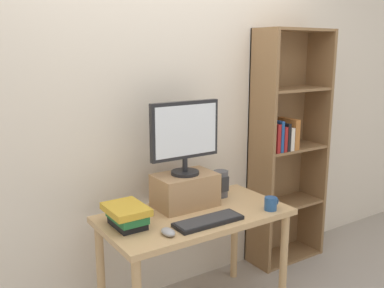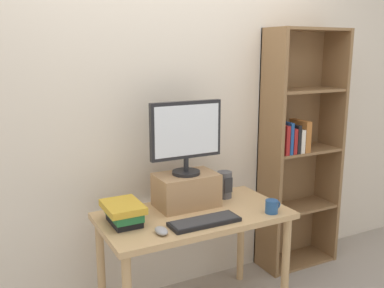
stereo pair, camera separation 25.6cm
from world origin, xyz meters
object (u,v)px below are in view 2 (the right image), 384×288
(computer_mouse, at_px, (161,231))
(coffee_mug, at_px, (272,206))
(bookshelf_unit, at_px, (298,149))
(book_stack, at_px, (124,212))
(desk_speaker, at_px, (224,185))
(riser_box, at_px, (186,190))
(keyboard, at_px, (205,222))
(desk, at_px, (194,227))
(computer_monitor, at_px, (186,134))

(computer_mouse, bearing_deg, coffee_mug, -2.37)
(bookshelf_unit, relative_size, computer_mouse, 17.59)
(book_stack, xyz_separation_m, desk_speaker, (0.74, 0.11, 0.02))
(riser_box, bearing_deg, keyboard, -96.90)
(coffee_mug, bearing_deg, desk_speaker, 106.42)
(keyboard, bearing_deg, computer_mouse, -176.97)
(bookshelf_unit, bearing_deg, book_stack, -170.29)
(desk, distance_m, coffee_mug, 0.49)
(desk, bearing_deg, computer_monitor, 83.79)
(riser_box, relative_size, coffee_mug, 3.65)
(computer_mouse, distance_m, book_stack, 0.27)
(bookshelf_unit, height_order, keyboard, bookshelf_unit)
(keyboard, relative_size, coffee_mug, 3.95)
(keyboard, height_order, coffee_mug, coffee_mug)
(computer_monitor, bearing_deg, desk_speaker, 4.32)
(bookshelf_unit, distance_m, computer_monitor, 1.08)
(desk, height_order, desk_speaker, desk_speaker)
(book_stack, bearing_deg, computer_monitor, 11.55)
(coffee_mug, bearing_deg, riser_box, 139.25)
(desk, height_order, riser_box, riser_box)
(riser_box, relative_size, computer_monitor, 0.82)
(desk, distance_m, keyboard, 0.20)
(desk, bearing_deg, riser_box, 83.86)
(riser_box, xyz_separation_m, desk_speaker, (0.30, 0.02, -0.02))
(desk, height_order, computer_mouse, computer_mouse)
(desk, relative_size, riser_box, 2.98)
(desk, distance_m, computer_mouse, 0.37)
(computer_mouse, xyz_separation_m, coffee_mug, (0.72, -0.03, 0.02))
(computer_monitor, distance_m, book_stack, 0.60)
(keyboard, height_order, book_stack, book_stack)
(computer_monitor, bearing_deg, bookshelf_unit, 8.91)
(bookshelf_unit, bearing_deg, computer_mouse, -160.38)
(keyboard, relative_size, computer_mouse, 3.99)
(computer_monitor, xyz_separation_m, coffee_mug, (0.41, -0.35, -0.42))
(riser_box, relative_size, computer_mouse, 3.69)
(desk, xyz_separation_m, riser_box, (0.01, 0.13, 0.20))
(riser_box, relative_size, keyboard, 0.92)
(desk, distance_m, book_stack, 0.46)
(riser_box, bearing_deg, desk_speaker, 4.03)
(coffee_mug, bearing_deg, book_stack, 163.17)
(riser_box, bearing_deg, book_stack, -168.26)
(bookshelf_unit, xyz_separation_m, riser_box, (-1.04, -0.16, -0.12))
(coffee_mug, bearing_deg, desk, 152.64)
(computer_mouse, distance_m, coffee_mug, 0.72)
(desk, height_order, computer_monitor, computer_monitor)
(computer_monitor, xyz_separation_m, book_stack, (-0.45, -0.09, -0.40))
(desk, relative_size, book_stack, 4.26)
(keyboard, bearing_deg, riser_box, 83.10)
(riser_box, distance_m, coffee_mug, 0.54)
(bookshelf_unit, bearing_deg, desk_speaker, -169.28)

